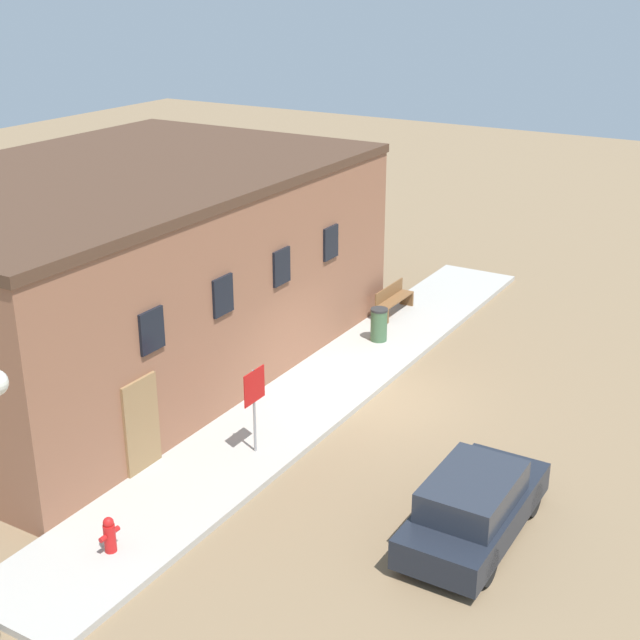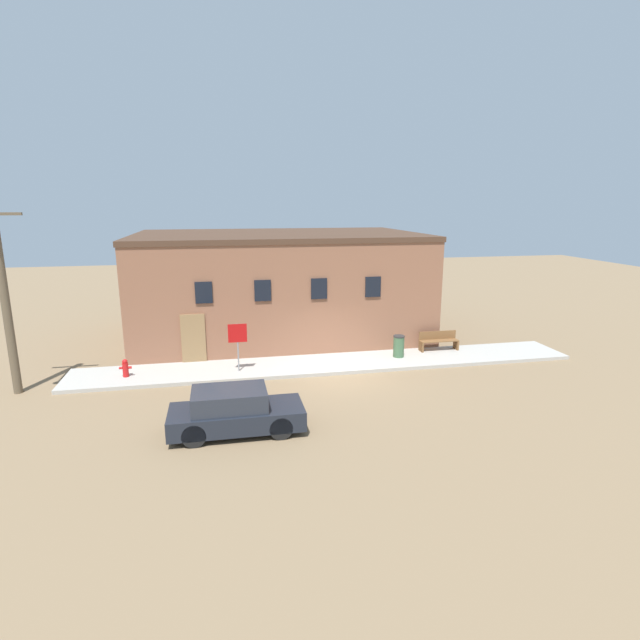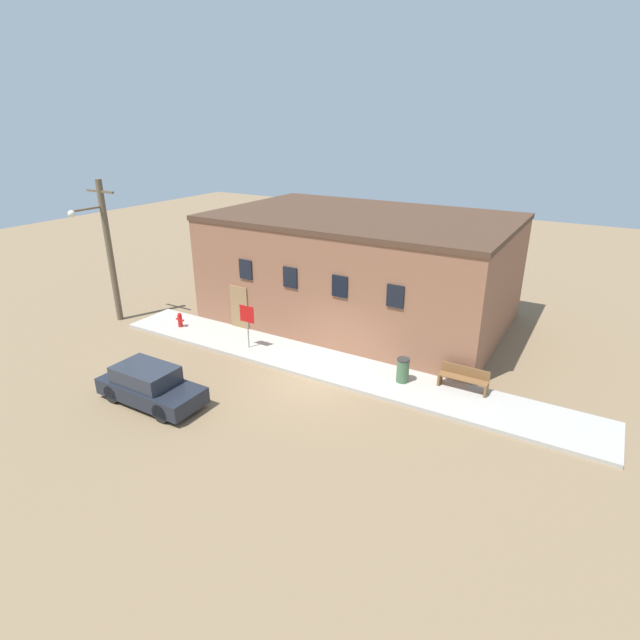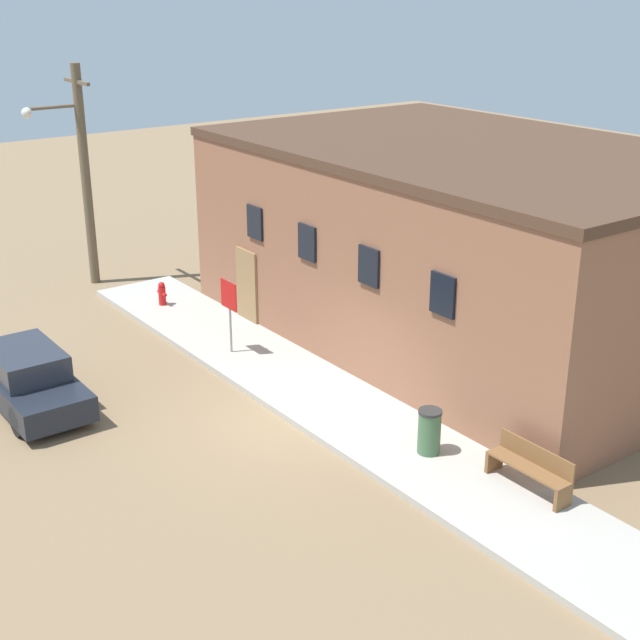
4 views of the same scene
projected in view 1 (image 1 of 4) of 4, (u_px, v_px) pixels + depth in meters
ground_plane at (372, 399)px, 22.17m from camera, size 80.00×80.00×0.00m
sidewalk at (329, 385)px, 22.75m from camera, size 20.98×2.53×0.15m
brick_building at (114, 269)px, 23.37m from camera, size 13.97×9.00×5.24m
fire_hydrant at (110, 535)px, 16.01m from camera, size 0.46×0.22×0.71m
stop_sign at (254, 395)px, 18.98m from camera, size 0.74×0.06×1.94m
bench at (393, 299)px, 27.12m from camera, size 1.79×0.44×0.85m
trash_bin at (379, 324)px, 25.10m from camera, size 0.49×0.49×0.95m
parked_car at (474, 507)px, 16.57m from camera, size 3.96×1.63×1.36m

